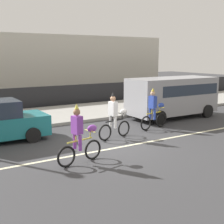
{
  "coord_description": "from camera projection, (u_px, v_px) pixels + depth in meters",
  "views": [
    {
      "loc": [
        -5.93,
        -9.83,
        3.37
      ],
      "look_at": [
        0.92,
        1.2,
        1.0
      ],
      "focal_mm": 50.0,
      "sensor_mm": 36.0,
      "label": 1
    }
  ],
  "objects": [
    {
      "name": "ground_plane",
      "position": [
        108.0,
        145.0,
        11.89
      ],
      "size": [
        80.0,
        80.0,
        0.0
      ],
      "primitive_type": "plane",
      "color": "#38383A"
    },
    {
      "name": "road_centre_line",
      "position": [
        115.0,
        148.0,
        11.48
      ],
      "size": [
        36.0,
        0.14,
        0.01
      ],
      "primitive_type": "cube",
      "color": "beige",
      "rests_on": "ground"
    },
    {
      "name": "sidewalk_curb",
      "position": [
        48.0,
        115.0,
        17.31
      ],
      "size": [
        60.0,
        5.0,
        0.15
      ],
      "primitive_type": "cube",
      "color": "#9E9B93",
      "rests_on": "ground"
    },
    {
      "name": "fence_line",
      "position": [
        31.0,
        98.0,
        19.62
      ],
      "size": [
        40.0,
        0.08,
        1.4
      ],
      "primitive_type": "cube",
      "color": "black",
      "rests_on": "ground"
    },
    {
      "name": "building_backdrop",
      "position": [
        1.0,
        65.0,
        26.6
      ],
      "size": [
        28.0,
        8.0,
        5.02
      ],
      "primitive_type": "cube",
      "color": "beige",
      "rests_on": "ground"
    },
    {
      "name": "parade_cyclist_purple",
      "position": [
        80.0,
        137.0,
        9.73
      ],
      "size": [
        1.7,
        0.55,
        1.92
      ],
      "color": "black",
      "rests_on": "ground"
    },
    {
      "name": "parade_cyclist_zebra",
      "position": [
        115.0,
        118.0,
        12.68
      ],
      "size": [
        1.7,
        0.54,
        1.92
      ],
      "color": "black",
      "rests_on": "ground"
    },
    {
      "name": "parade_cyclist_cobalt",
      "position": [
        154.0,
        111.0,
        14.36
      ],
      "size": [
        1.71,
        0.53,
        1.92
      ],
      "color": "black",
      "rests_on": "ground"
    },
    {
      "name": "parked_van_grey",
      "position": [
        173.0,
        94.0,
        16.92
      ],
      "size": [
        5.0,
        2.22,
        2.18
      ],
      "color": "#99999E",
      "rests_on": "ground"
    },
    {
      "name": "pedestrian_onlooker",
      "position": [
        161.0,
        92.0,
        20.52
      ],
      "size": [
        0.32,
        0.2,
        1.62
      ],
      "color": "#33333D",
      "rests_on": "sidewalk_curb"
    }
  ]
}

